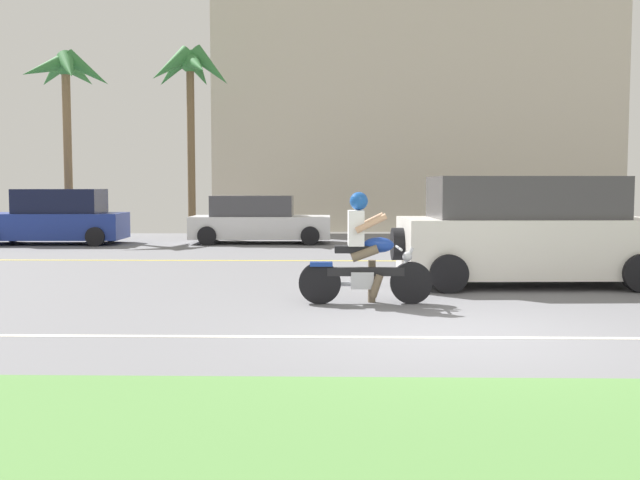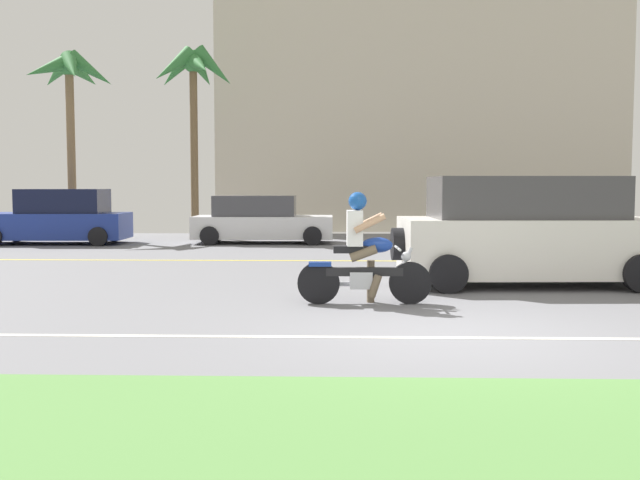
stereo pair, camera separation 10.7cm
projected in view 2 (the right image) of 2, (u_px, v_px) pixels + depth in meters
The scene contains 11 objects.
ground at pixel (424, 297), 11.65m from camera, with size 56.00×30.00×0.04m, color slate.
grass_median at pixel (549, 463), 4.57m from camera, with size 56.00×3.80×0.06m, color #548442.
lane_line_near at pixel (454, 338), 8.44m from camera, with size 50.40×0.12×0.01m, color silver.
lane_line_far at pixel (398, 261), 17.01m from camera, with size 50.40×0.12×0.01m, color yellow.
motorcyclist at pixel (363, 257), 10.83m from camera, with size 2.00×0.65×1.67m.
suv_nearby at pixel (526, 233), 12.87m from camera, with size 4.71×2.28×1.92m.
parked_car_0 at pixel (58, 218), 21.97m from camera, with size 4.32×2.01×1.66m.
parked_car_1 at pixel (261, 221), 22.29m from camera, with size 4.26×1.94×1.45m.
palm_tree_0 at pixel (193, 78), 24.36m from camera, with size 2.92×3.04×6.44m.
palm_tree_1 at pixel (70, 81), 23.84m from camera, with size 2.92×3.06×6.19m.
building_far at pixel (417, 120), 29.21m from camera, with size 15.65×4.00×8.78m, color beige.
Camera 2 is at (-1.31, -8.60, 1.77)m, focal length 40.84 mm.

